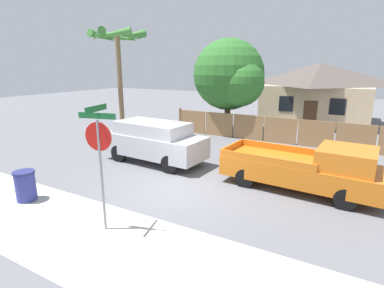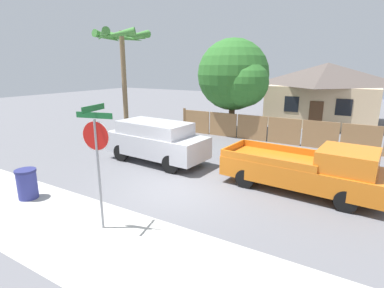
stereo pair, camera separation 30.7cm
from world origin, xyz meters
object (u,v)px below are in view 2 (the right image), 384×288
(red_suv, at_px, (156,140))
(trash_bin, at_px, (27,184))
(stop_sign, at_px, (97,146))
(palm_tree, at_px, (122,45))
(oak_tree, at_px, (235,76))
(orange_pickup, at_px, (308,169))
(house, at_px, (325,92))

(red_suv, relative_size, trash_bin, 4.85)
(stop_sign, bearing_deg, red_suv, 99.06)
(stop_sign, bearing_deg, palm_tree, 115.12)
(oak_tree, bearing_deg, orange_pickup, -51.69)
(red_suv, height_order, stop_sign, stop_sign)
(orange_pickup, relative_size, trash_bin, 5.42)
(orange_pickup, bearing_deg, house, 99.89)
(palm_tree, relative_size, orange_pickup, 1.16)
(palm_tree, distance_m, trash_bin, 10.09)
(red_suv, xyz_separation_m, trash_bin, (-1.24, -5.42, -0.51))
(palm_tree, height_order, trash_bin, palm_tree)
(oak_tree, bearing_deg, red_suv, -93.79)
(palm_tree, height_order, orange_pickup, palm_tree)
(oak_tree, relative_size, palm_tree, 0.96)
(red_suv, bearing_deg, oak_tree, 89.94)
(palm_tree, xyz_separation_m, red_suv, (4.42, -2.78, -4.45))
(palm_tree, relative_size, trash_bin, 6.27)
(orange_pickup, bearing_deg, stop_sign, -124.35)
(house, xyz_separation_m, red_suv, (-5.01, -15.14, -1.36))
(stop_sign, bearing_deg, oak_tree, 83.70)
(red_suv, xyz_separation_m, orange_pickup, (6.65, -0.02, -0.20))
(trash_bin, bearing_deg, oak_tree, 82.39)
(red_suv, height_order, orange_pickup, red_suv)
(oak_tree, distance_m, orange_pickup, 10.30)
(palm_tree, bearing_deg, orange_pickup, -14.19)
(house, distance_m, red_suv, 16.01)
(palm_tree, xyz_separation_m, stop_sign, (6.79, -8.27, -3.15))
(house, xyz_separation_m, oak_tree, (-4.50, -7.40, 1.30))
(red_suv, relative_size, orange_pickup, 0.89)
(house, bearing_deg, oak_tree, -121.30)
(house, xyz_separation_m, palm_tree, (-9.43, -12.36, 3.09))
(oak_tree, bearing_deg, stop_sign, -82.03)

